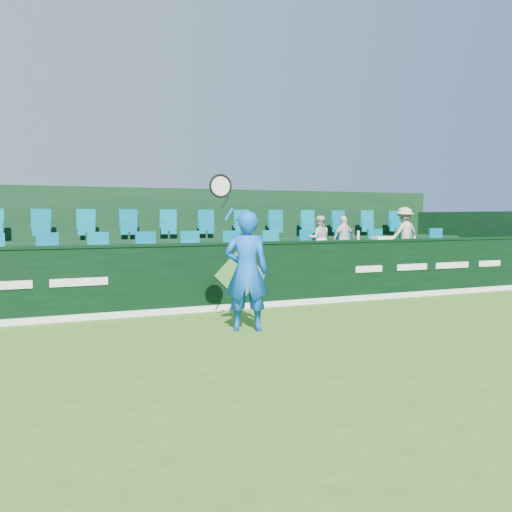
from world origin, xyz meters
name	(u,v)px	position (x,y,z in m)	size (l,w,h in m)	color
ground	(347,351)	(0.00, 0.00, 0.00)	(60.00, 60.00, 0.00)	#366818
sponsor_hoarding	(238,276)	(0.00, 4.00, 0.67)	(16.00, 0.25, 1.35)	black
stand_tier_front	(219,283)	(0.00, 5.10, 0.40)	(16.00, 2.00, 0.80)	black
stand_tier_back	(193,265)	(0.00, 7.00, 0.65)	(16.00, 1.80, 1.30)	black
stand_rear	(187,242)	(0.00, 7.44, 1.22)	(16.00, 4.10, 2.60)	black
seat_row_front	(213,250)	(0.00, 5.50, 1.10)	(13.50, 0.50, 0.60)	#027188
seat_row_back	(189,227)	(0.00, 7.30, 1.60)	(13.50, 0.50, 0.60)	#027188
tennis_player	(246,270)	(-0.71, 1.90, 0.99)	(1.16, 0.71, 2.60)	blue
spectator_left	(319,239)	(2.54, 5.12, 1.34)	(0.53, 0.41, 1.08)	silver
spectator_middle	(344,238)	(3.23, 5.12, 1.34)	(0.63, 0.26, 1.08)	white
spectator_right	(404,233)	(5.04, 5.12, 1.45)	(0.84, 0.48, 1.30)	#C1B488
towel	(382,238)	(3.52, 4.00, 1.38)	(0.42, 0.27, 0.06)	white
drinks_bottle	(358,235)	(2.88, 4.00, 1.45)	(0.06, 0.06, 0.20)	silver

